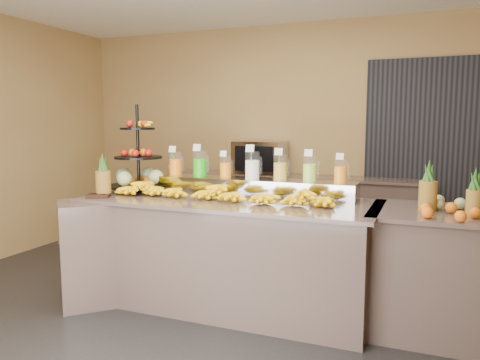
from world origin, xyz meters
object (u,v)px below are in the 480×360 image
Objects in this scene: fruit_stand at (142,169)px; condiment_caddy at (99,196)px; pitcher_tray at (252,187)px; banana_heap at (220,192)px; right_fruit_pile at (447,205)px; oven_warmer at (260,158)px.

fruit_stand is 0.54m from condiment_caddy.
fruit_stand reaches higher than pitcher_tray.
banana_heap reaches higher than pitcher_tray.
banana_heap is 4.86× the size of right_fruit_pile.
banana_heap is at bearing -18.61° from fruit_stand.
condiment_caddy is 0.30× the size of oven_warmer.
oven_warmer is (-2.11, 1.99, 0.14)m from right_fruit_pile.
right_fruit_pile is at bearing 0.09° from banana_heap.
fruit_stand is (-0.91, 0.20, 0.14)m from banana_heap.
fruit_stand is at bearing 175.81° from right_fruit_pile.
condiment_caddy is 2.80m from right_fruit_pile.
fruit_stand is at bearing 76.07° from condiment_caddy.
fruit_stand is at bearing 167.72° from banana_heap.
pitcher_tray is 1.75m from oven_warmer.
pitcher_tray is at bearing 168.64° from right_fruit_pile.
right_fruit_pile is (1.59, -0.32, -0.01)m from pitcher_tray.
fruit_stand is (-1.08, -0.12, 0.13)m from pitcher_tray.
pitcher_tray is at bearing 62.34° from banana_heap.
condiment_caddy is at bearing -164.22° from banana_heap.
pitcher_tray is 1.35m from condiment_caddy.
oven_warmer reaches higher than pitcher_tray.
banana_heap is 1.76m from right_fruit_pile.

